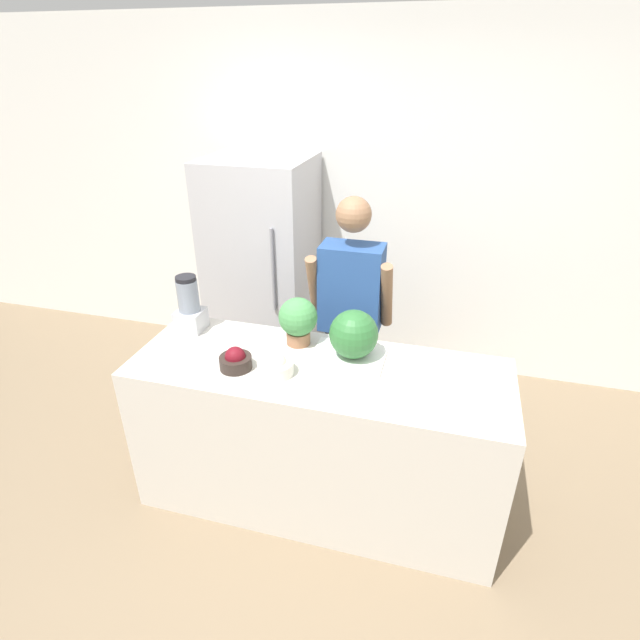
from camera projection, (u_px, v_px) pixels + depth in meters
name	position (u px, v px, depth m)	size (l,w,h in m)	color
ground_plane	(301.00, 542.00, 2.65)	(14.00, 14.00, 0.00)	#7F6B51
wall_back	(377.00, 205.00, 3.77)	(8.00, 0.06, 2.60)	white
counter_island	(318.00, 435.00, 2.74)	(1.94, 0.69, 0.90)	beige
refrigerator	(264.00, 271.00, 3.82)	(0.73, 0.73, 1.68)	#B7B7BC
person	(350.00, 319.00, 3.15)	(0.52, 0.26, 1.60)	#333338
cutting_board	(348.00, 356.00, 2.60)	(0.38, 0.30, 0.01)	white
watermelon	(354.00, 334.00, 2.54)	(0.25, 0.25, 0.25)	#2D6B33
bowl_cherries	(236.00, 360.00, 2.50)	(0.16, 0.16, 0.12)	#2D231E
bowl_cream	(276.00, 366.00, 2.45)	(0.18, 0.18, 0.12)	white
blender	(189.00, 306.00, 2.82)	(0.15, 0.15, 0.33)	#B7B7BC
potted_plant	(298.00, 319.00, 2.67)	(0.21, 0.21, 0.27)	#996647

